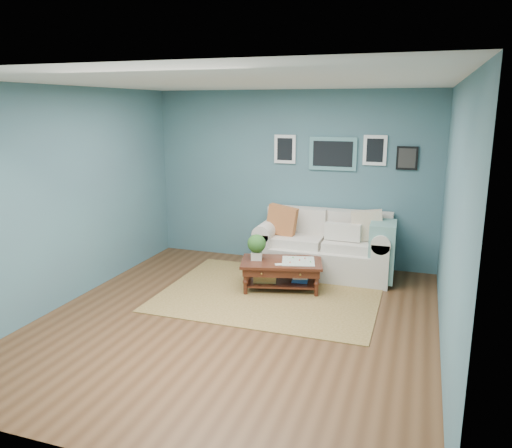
% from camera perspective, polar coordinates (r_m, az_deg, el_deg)
% --- Properties ---
extents(room_shell, '(5.00, 5.02, 2.70)m').
position_cam_1_polar(room_shell, '(5.59, -1.98, 2.05)').
color(room_shell, brown).
rests_on(room_shell, ground).
extents(area_rug, '(2.84, 2.27, 0.01)m').
position_cam_1_polar(area_rug, '(6.75, 1.69, -7.92)').
color(area_rug, brown).
rests_on(area_rug, ground).
extents(loveseat, '(2.01, 0.91, 1.03)m').
position_cam_1_polar(loveseat, '(7.49, 8.48, -2.58)').
color(loveseat, beige).
rests_on(loveseat, ground).
extents(coffee_table, '(1.20, 0.88, 0.76)m').
position_cam_1_polar(coffee_table, '(6.81, 2.45, -4.77)').
color(coffee_table, black).
rests_on(coffee_table, ground).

